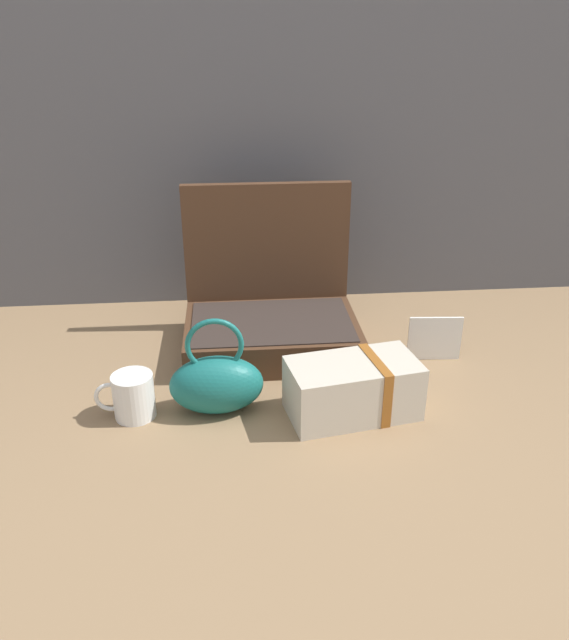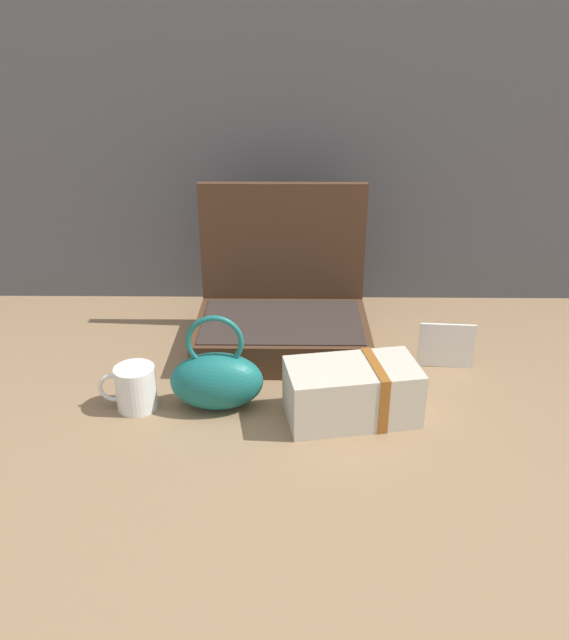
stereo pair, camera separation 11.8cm
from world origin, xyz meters
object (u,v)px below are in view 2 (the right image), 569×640
(cream_toiletry_bag, at_px, (352,392))
(info_card_left, at_px, (445,346))
(open_suitcase, at_px, (281,313))
(coffee_mug, at_px, (134,388))
(teal_pouch_handbag, at_px, (216,379))

(cream_toiletry_bag, bearing_deg, info_card_left, 41.87)
(cream_toiletry_bag, bearing_deg, open_suitcase, 114.74)
(coffee_mug, bearing_deg, teal_pouch_handbag, 1.45)
(open_suitcase, xyz_separation_m, coffee_mug, (-0.31, -0.30, -0.04))
(info_card_left, bearing_deg, coffee_mug, -160.73)
(open_suitcase, xyz_separation_m, teal_pouch_handbag, (-0.13, -0.29, -0.02))
(coffee_mug, xyz_separation_m, info_card_left, (0.69, 0.18, 0.01))
(info_card_left, bearing_deg, teal_pouch_handbag, -156.56)
(open_suitcase, relative_size, coffee_mug, 3.43)
(info_card_left, bearing_deg, cream_toiletry_bag, -133.68)
(coffee_mug, bearing_deg, cream_toiletry_bag, -3.61)
(coffee_mug, bearing_deg, info_card_left, 14.82)
(open_suitcase, distance_m, teal_pouch_handbag, 0.32)
(teal_pouch_handbag, xyz_separation_m, coffee_mug, (-0.17, -0.00, -0.02))
(teal_pouch_handbag, relative_size, info_card_left, 1.67)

